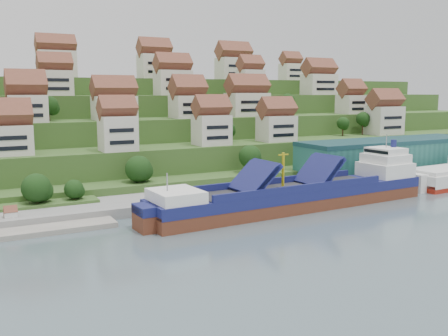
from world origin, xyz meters
TOP-DOWN VIEW (x-y plane):
  - ground at (0.00, 0.00)m, footprint 300.00×300.00m
  - quay at (20.00, 15.00)m, footprint 180.00×14.00m
  - hillside at (0.00, 103.55)m, footprint 260.00×128.00m
  - hillside_village at (-3.53, 62.21)m, footprint 156.51×64.77m
  - hillside_trees at (-14.55, 39.04)m, footprint 143.77×62.94m
  - warehouse at (52.00, 17.00)m, footprint 60.00×15.00m
  - flagpole at (18.11, 10.00)m, footprint 1.28×0.16m
  - cargo_ship at (6.40, -1.07)m, footprint 70.44×14.10m

SIDE VIEW (x-z plane):
  - ground at x=0.00m, z-range 0.00..0.00m
  - quay at x=20.00m, z-range 0.00..2.20m
  - cargo_ship at x=6.40m, z-range -4.70..10.72m
  - flagpole at x=18.11m, z-range 2.88..10.88m
  - warehouse at x=52.00m, z-range 2.20..12.20m
  - hillside at x=0.00m, z-range -4.84..26.16m
  - hillside_trees at x=-14.55m, z-range -1.05..29.02m
  - hillside_village at x=-3.53m, z-range 10.51..39.49m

